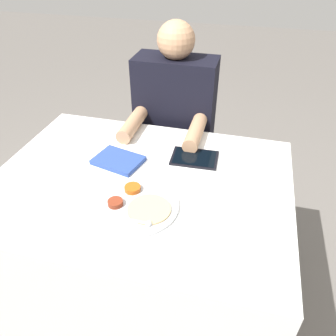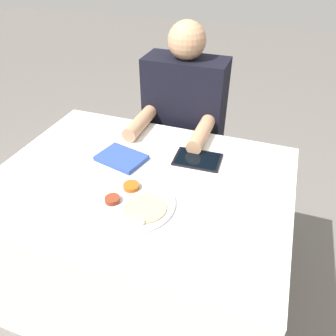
{
  "view_description": "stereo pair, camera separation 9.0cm",
  "coord_description": "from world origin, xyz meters",
  "px_view_note": "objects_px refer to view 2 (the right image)",
  "views": [
    {
      "loc": [
        0.37,
        -0.96,
        1.54
      ],
      "look_at": [
        0.11,
        0.03,
        0.79
      ],
      "focal_mm": 35.0,
      "sensor_mm": 36.0,
      "label": 1
    },
    {
      "loc": [
        0.45,
        -0.93,
        1.54
      ],
      "look_at": [
        0.11,
        0.03,
        0.79
      ],
      "focal_mm": 35.0,
      "sensor_mm": 36.0,
      "label": 2
    }
  ],
  "objects_px": {
    "thali_tray": "(133,203)",
    "red_notebook": "(122,158)",
    "person_diner": "(183,141)",
    "tablet_device": "(198,159)"
  },
  "relations": [
    {
      "from": "person_diner",
      "to": "thali_tray",
      "type": "bearing_deg",
      "value": -86.85
    },
    {
      "from": "red_notebook",
      "to": "person_diner",
      "type": "height_order",
      "value": "person_diner"
    },
    {
      "from": "thali_tray",
      "to": "person_diner",
      "type": "height_order",
      "value": "person_diner"
    },
    {
      "from": "tablet_device",
      "to": "person_diner",
      "type": "xyz_separation_m",
      "value": [
        -0.18,
        0.39,
        -0.17
      ]
    },
    {
      "from": "thali_tray",
      "to": "person_diner",
      "type": "xyz_separation_m",
      "value": [
        -0.04,
        0.74,
        -0.18
      ]
    },
    {
      "from": "tablet_device",
      "to": "red_notebook",
      "type": "bearing_deg",
      "value": -160.68
    },
    {
      "from": "person_diner",
      "to": "tablet_device",
      "type": "bearing_deg",
      "value": -64.66
    },
    {
      "from": "thali_tray",
      "to": "red_notebook",
      "type": "xyz_separation_m",
      "value": [
        -0.17,
        0.24,
        0.0
      ]
    },
    {
      "from": "thali_tray",
      "to": "red_notebook",
      "type": "distance_m",
      "value": 0.29
    },
    {
      "from": "thali_tray",
      "to": "person_diner",
      "type": "bearing_deg",
      "value": 93.15
    }
  ]
}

